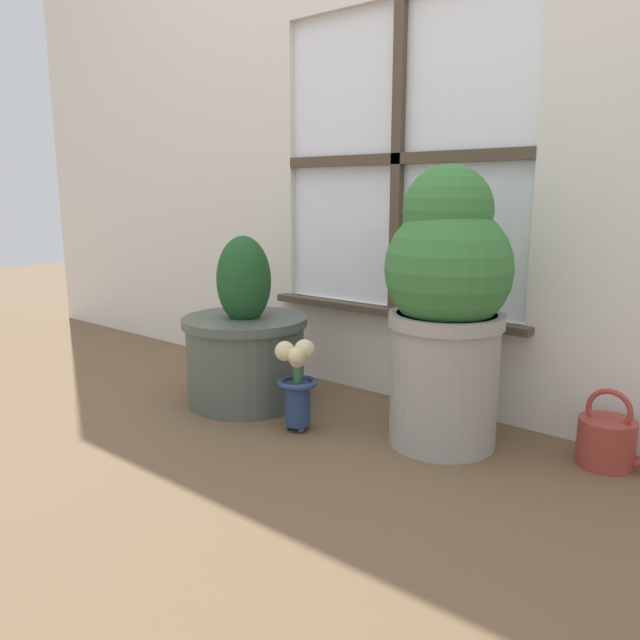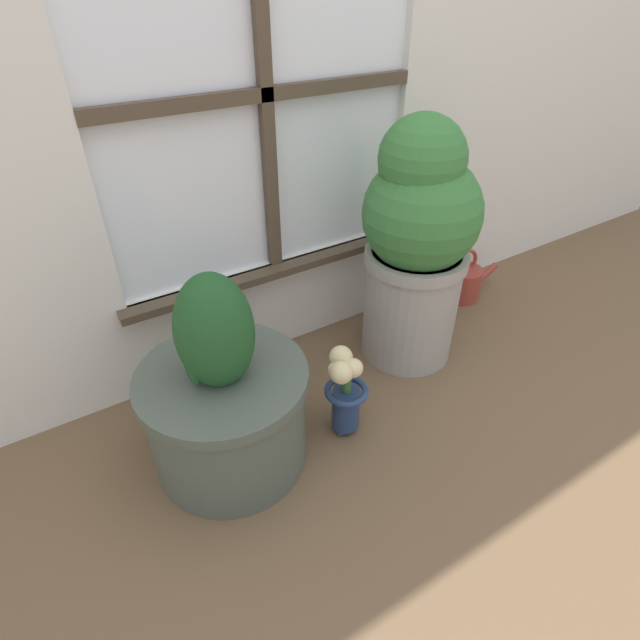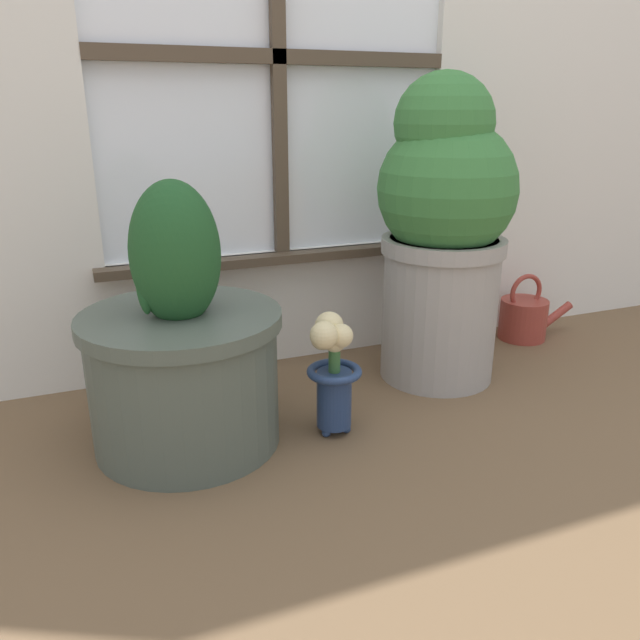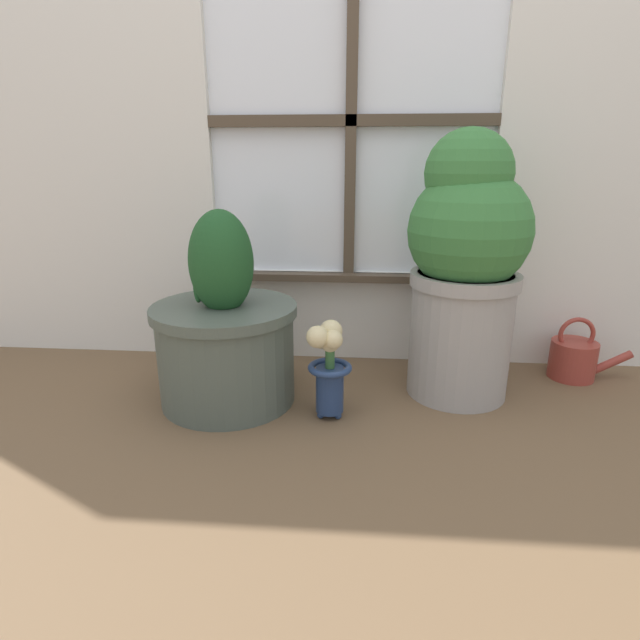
# 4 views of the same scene
# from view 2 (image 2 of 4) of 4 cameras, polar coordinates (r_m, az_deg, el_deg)

# --- Properties ---
(ground_plane) EXTENTS (10.00, 10.00, 0.00)m
(ground_plane) POSITION_cam_2_polar(r_m,az_deg,el_deg) (1.44, 5.92, -13.69)
(ground_plane) COLOR brown
(potted_plant_left) EXTENTS (0.42, 0.42, 0.57)m
(potted_plant_left) POSITION_cam_2_polar(r_m,az_deg,el_deg) (1.27, -10.77, -9.09)
(potted_plant_left) COLOR #4C564C
(potted_plant_left) RESTS_ON ground_plane
(potted_plant_right) EXTENTS (0.35, 0.35, 0.78)m
(potted_plant_right) POSITION_cam_2_polar(r_m,az_deg,el_deg) (1.53, 11.07, 8.64)
(potted_plant_right) COLOR #9E9993
(potted_plant_right) RESTS_ON ground_plane
(flower_vase) EXTENTS (0.12, 0.12, 0.27)m
(flower_vase) POSITION_cam_2_polar(r_m,az_deg,el_deg) (1.35, 2.85, -7.74)
(flower_vase) COLOR navy
(flower_vase) RESTS_ON ground_plane
(watering_can) EXTENTS (0.26, 0.15, 0.21)m
(watering_can) POSITION_cam_2_polar(r_m,az_deg,el_deg) (2.04, 16.01, 4.26)
(watering_can) COLOR #99382D
(watering_can) RESTS_ON ground_plane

